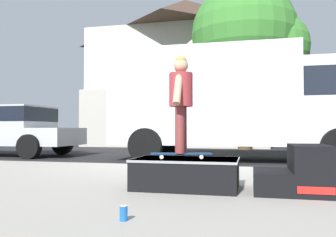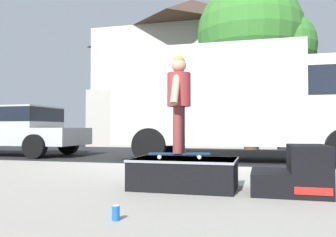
{
  "view_description": "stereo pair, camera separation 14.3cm",
  "coord_description": "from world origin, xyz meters",
  "px_view_note": "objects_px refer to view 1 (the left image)",
  "views": [
    {
      "loc": [
        1.49,
        -7.71,
        0.88
      ],
      "look_at": [
        0.21,
        -2.39,
        1.04
      ],
      "focal_mm": 37.36,
      "sensor_mm": 36.0,
      "label": 1
    },
    {
      "loc": [
        1.63,
        -7.67,
        0.88
      ],
      "look_at": [
        0.21,
        -2.39,
        1.04
      ],
      "focal_mm": 37.36,
      "sensor_mm": 36.0,
      "label": 2
    }
  ],
  "objects_px": {
    "skate_box": "(186,172)",
    "pickup_truck_silver": "(0,128)",
    "box_truck": "(239,99)",
    "street_tree_main": "(250,39)",
    "kicker_ramp": "(298,173)",
    "skater_kid": "(181,96)",
    "soda_can": "(124,213)",
    "skateboard": "(181,154)"
  },
  "relations": [
    {
      "from": "kicker_ramp",
      "to": "box_truck",
      "type": "distance_m",
      "value": 5.71
    },
    {
      "from": "skate_box",
      "to": "soda_can",
      "type": "distance_m",
      "value": 1.69
    },
    {
      "from": "soda_can",
      "to": "box_truck",
      "type": "xyz_separation_m",
      "value": [
        0.71,
        7.16,
        1.52
      ]
    },
    {
      "from": "skate_box",
      "to": "pickup_truck_silver",
      "type": "xyz_separation_m",
      "value": [
        -7.26,
        5.48,
        0.57
      ]
    },
    {
      "from": "skate_box",
      "to": "kicker_ramp",
      "type": "xyz_separation_m",
      "value": [
        1.35,
        -0.0,
        0.03
      ]
    },
    {
      "from": "skateboard",
      "to": "box_truck",
      "type": "height_order",
      "value": "box_truck"
    },
    {
      "from": "box_truck",
      "to": "kicker_ramp",
      "type": "bearing_deg",
      "value": -81.09
    },
    {
      "from": "kicker_ramp",
      "to": "pickup_truck_silver",
      "type": "height_order",
      "value": "pickup_truck_silver"
    },
    {
      "from": "kicker_ramp",
      "to": "pickup_truck_silver",
      "type": "distance_m",
      "value": 10.22
    },
    {
      "from": "skateboard",
      "to": "kicker_ramp",
      "type": "bearing_deg",
      "value": 1.06
    },
    {
      "from": "skateboard",
      "to": "soda_can",
      "type": "distance_m",
      "value": 1.7
    },
    {
      "from": "street_tree_main",
      "to": "box_truck",
      "type": "bearing_deg",
      "value": -93.2
    },
    {
      "from": "skater_kid",
      "to": "street_tree_main",
      "type": "distance_m",
      "value": 11.3
    },
    {
      "from": "skater_kid",
      "to": "box_truck",
      "type": "xyz_separation_m",
      "value": [
        0.55,
        5.51,
        0.39
      ]
    },
    {
      "from": "kicker_ramp",
      "to": "skate_box",
      "type": "bearing_deg",
      "value": 179.99
    },
    {
      "from": "soda_can",
      "to": "street_tree_main",
      "type": "xyz_separation_m",
      "value": [
        1.0,
        12.39,
        4.53
      ]
    },
    {
      "from": "kicker_ramp",
      "to": "soda_can",
      "type": "height_order",
      "value": "kicker_ramp"
    },
    {
      "from": "skater_kid",
      "to": "soda_can",
      "type": "xyz_separation_m",
      "value": [
        -0.16,
        -1.65,
        -1.13
      ]
    },
    {
      "from": "skateboard",
      "to": "skater_kid",
      "type": "relative_size",
      "value": 0.64
    },
    {
      "from": "skater_kid",
      "to": "pickup_truck_silver",
      "type": "xyz_separation_m",
      "value": [
        -7.19,
        5.51,
        -0.42
      ]
    },
    {
      "from": "kicker_ramp",
      "to": "pickup_truck_silver",
      "type": "relative_size",
      "value": 0.15
    },
    {
      "from": "skater_kid",
      "to": "street_tree_main",
      "type": "height_order",
      "value": "street_tree_main"
    },
    {
      "from": "kicker_ramp",
      "to": "street_tree_main",
      "type": "bearing_deg",
      "value": 93.03
    },
    {
      "from": "skater_kid",
      "to": "skateboard",
      "type": "bearing_deg",
      "value": 104.04
    },
    {
      "from": "skateboard",
      "to": "box_truck",
      "type": "relative_size",
      "value": 0.12
    },
    {
      "from": "skate_box",
      "to": "kicker_ramp",
      "type": "bearing_deg",
      "value": -0.01
    },
    {
      "from": "kicker_ramp",
      "to": "skateboard",
      "type": "relative_size",
      "value": 1.08
    },
    {
      "from": "skateboard",
      "to": "box_truck",
      "type": "xyz_separation_m",
      "value": [
        0.55,
        5.51,
        1.14
      ]
    },
    {
      "from": "kicker_ramp",
      "to": "street_tree_main",
      "type": "height_order",
      "value": "street_tree_main"
    },
    {
      "from": "skate_box",
      "to": "soda_can",
      "type": "height_order",
      "value": "skate_box"
    },
    {
      "from": "skateboard",
      "to": "box_truck",
      "type": "distance_m",
      "value": 5.65
    },
    {
      "from": "box_truck",
      "to": "pickup_truck_silver",
      "type": "relative_size",
      "value": 1.21
    },
    {
      "from": "skateboard",
      "to": "soda_can",
      "type": "height_order",
      "value": "skateboard"
    },
    {
      "from": "box_truck",
      "to": "skate_box",
      "type": "bearing_deg",
      "value": -95.11
    },
    {
      "from": "skate_box",
      "to": "pickup_truck_silver",
      "type": "height_order",
      "value": "pickup_truck_silver"
    },
    {
      "from": "skater_kid",
      "to": "skate_box",
      "type": "bearing_deg",
      "value": 22.34
    },
    {
      "from": "soda_can",
      "to": "street_tree_main",
      "type": "relative_size",
      "value": 0.02
    },
    {
      "from": "skateboard",
      "to": "pickup_truck_silver",
      "type": "distance_m",
      "value": 9.07
    },
    {
      "from": "soda_can",
      "to": "street_tree_main",
      "type": "distance_m",
      "value": 13.23
    },
    {
      "from": "box_truck",
      "to": "street_tree_main",
      "type": "relative_size",
      "value": 0.97
    },
    {
      "from": "pickup_truck_silver",
      "to": "skate_box",
      "type": "bearing_deg",
      "value": -37.05
    },
    {
      "from": "soda_can",
      "to": "pickup_truck_silver",
      "type": "bearing_deg",
      "value": 134.54
    }
  ]
}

